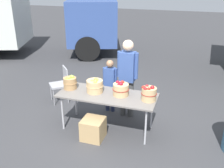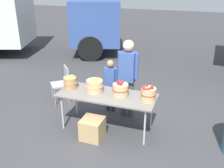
% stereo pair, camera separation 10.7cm
% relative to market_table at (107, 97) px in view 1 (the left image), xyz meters
% --- Properties ---
extents(ground_plane, '(40.00, 40.00, 0.00)m').
position_rel_market_table_xyz_m(ground_plane, '(0.00, 0.00, -0.71)').
color(ground_plane, '#38383A').
extents(market_table, '(1.90, 0.76, 0.75)m').
position_rel_market_table_xyz_m(market_table, '(0.00, 0.00, 0.00)').
color(market_table, slate).
rests_on(market_table, ground).
extents(apple_basket_green_0, '(0.28, 0.28, 0.29)m').
position_rel_market_table_xyz_m(apple_basket_green_0, '(-0.80, 0.04, 0.17)').
color(apple_basket_green_0, '#A87F51').
rests_on(apple_basket_green_0, market_table).
extents(apple_basket_green_1, '(0.34, 0.34, 0.30)m').
position_rel_market_table_xyz_m(apple_basket_green_1, '(-0.27, 0.04, 0.18)').
color(apple_basket_green_1, tan).
rests_on(apple_basket_green_1, market_table).
extents(apple_basket_red_0, '(0.32, 0.32, 0.28)m').
position_rel_market_table_xyz_m(apple_basket_red_0, '(0.25, 0.06, 0.17)').
color(apple_basket_red_0, tan).
rests_on(apple_basket_red_0, market_table).
extents(apple_basket_red_1, '(0.29, 0.29, 0.30)m').
position_rel_market_table_xyz_m(apple_basket_red_1, '(0.80, 0.01, 0.18)').
color(apple_basket_red_1, tan).
rests_on(apple_basket_red_1, market_table).
extents(vendor_adult, '(0.45, 0.23, 1.69)m').
position_rel_market_table_xyz_m(vendor_adult, '(0.23, 0.63, 0.29)').
color(vendor_adult, '#3F3F3F').
rests_on(vendor_adult, ground).
extents(child_customer, '(0.32, 0.17, 1.21)m').
position_rel_market_table_xyz_m(child_customer, '(-0.18, 0.71, 0.01)').
color(child_customer, '#262D4C').
rests_on(child_customer, ground).
extents(folding_chair, '(0.56, 0.56, 0.86)m').
position_rel_market_table_xyz_m(folding_chair, '(-1.45, 0.82, -0.20)').
color(folding_chair, '#99999E').
rests_on(folding_chair, ground).
extents(produce_crate, '(0.40, 0.40, 0.40)m').
position_rel_market_table_xyz_m(produce_crate, '(-0.14, -0.41, -0.50)').
color(produce_crate, tan).
rests_on(produce_crate, ground).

